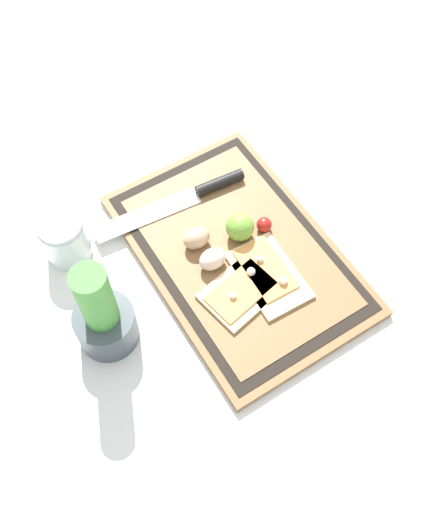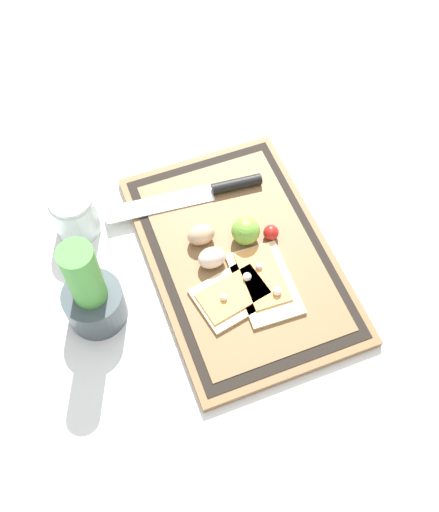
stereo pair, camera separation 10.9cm
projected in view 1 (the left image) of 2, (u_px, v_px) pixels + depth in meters
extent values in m
plane|color=silver|center=(238.00, 256.00, 1.13)|extent=(6.00, 6.00, 0.00)
cube|color=brown|center=(238.00, 254.00, 1.12)|extent=(0.50, 0.33, 0.02)
cube|color=black|center=(238.00, 251.00, 1.12)|extent=(0.47, 0.30, 0.00)
cube|color=brown|center=(238.00, 251.00, 1.12)|extent=(0.43, 0.27, 0.00)
cube|color=beige|center=(269.00, 275.00, 1.08)|extent=(0.16, 0.11, 0.01)
cube|color=#E08E47|center=(266.00, 269.00, 1.08)|extent=(0.12, 0.07, 0.00)
sphere|color=silver|center=(283.00, 281.00, 1.06)|extent=(0.02, 0.02, 0.02)
sphere|color=silver|center=(260.00, 259.00, 1.09)|extent=(0.01, 0.01, 0.01)
cube|color=beige|center=(245.00, 288.00, 1.07)|extent=(0.13, 0.17, 0.01)
cube|color=#E08E47|center=(241.00, 291.00, 1.06)|extent=(0.09, 0.13, 0.00)
sphere|color=silver|center=(251.00, 272.00, 1.07)|extent=(0.02, 0.02, 0.02)
sphere|color=silver|center=(233.00, 296.00, 1.05)|extent=(0.01, 0.01, 0.01)
cube|color=silver|center=(147.00, 215.00, 1.15)|extent=(0.06, 0.22, 0.00)
cylinder|color=black|center=(220.00, 183.00, 1.18)|extent=(0.03, 0.10, 0.02)
ellipsoid|color=tan|center=(197.00, 238.00, 1.11)|extent=(0.04, 0.05, 0.04)
ellipsoid|color=beige|center=(212.00, 258.00, 1.08)|extent=(0.04, 0.05, 0.04)
sphere|color=#70A838|center=(240.00, 227.00, 1.11)|extent=(0.05, 0.05, 0.05)
sphere|color=red|center=(264.00, 225.00, 1.13)|extent=(0.03, 0.03, 0.03)
cylinder|color=#3D474C|center=(107.00, 326.00, 1.02)|extent=(0.10, 0.10, 0.08)
cylinder|color=#47933D|center=(97.00, 303.00, 0.94)|extent=(0.06, 0.06, 0.18)
cylinder|color=silver|center=(65.00, 240.00, 1.10)|extent=(0.09, 0.09, 0.09)
cylinder|color=#D16023|center=(69.00, 247.00, 1.12)|extent=(0.08, 0.08, 0.03)
cylinder|color=silver|center=(59.00, 225.00, 1.06)|extent=(0.08, 0.08, 0.01)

